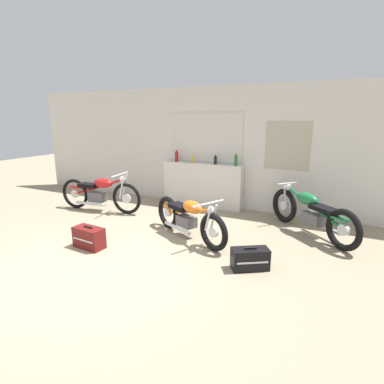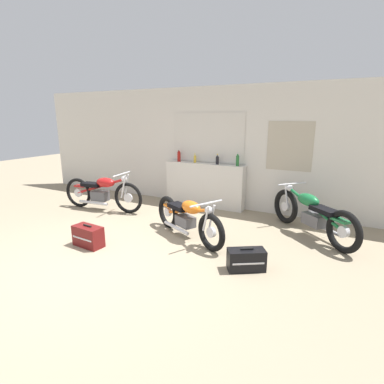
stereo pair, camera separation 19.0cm
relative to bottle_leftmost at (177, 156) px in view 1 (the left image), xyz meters
name	(u,v)px [view 1 (the left image)]	position (x,y,z in m)	size (l,w,h in m)	color
ground_plane	(104,262)	(0.53, -3.32, -1.18)	(24.00, 24.00, 0.00)	gray
wall_back	(200,147)	(0.55, 0.20, 0.22)	(10.00, 0.07, 2.80)	silver
sill_counter	(202,185)	(0.69, 0.02, -0.66)	(1.97, 0.28, 1.04)	silver
bottle_leftmost	(177,156)	(0.00, 0.00, 0.00)	(0.08, 0.08, 0.31)	maroon
bottle_left_center	(193,159)	(0.43, 0.03, -0.04)	(0.06, 0.06, 0.22)	gold
bottle_center	(215,160)	(1.01, 0.01, -0.03)	(0.07, 0.07, 0.24)	black
bottle_right_center	(236,160)	(1.51, -0.01, 0.00)	(0.07, 0.07, 0.31)	#23662D
motorcycle_red	(100,193)	(-1.26, -1.38, -0.75)	(2.08, 0.64, 0.90)	black
motorcycle_orange	(188,217)	(1.27, -1.94, -0.80)	(1.78, 1.01, 0.78)	black
motorcycle_green	(311,213)	(3.21, -0.81, -0.77)	(1.66, 1.55, 0.86)	black
hard_case_black	(250,259)	(2.56, -2.58, -1.03)	(0.57, 0.48, 0.33)	black
hard_case_darkred	(89,238)	(-0.03, -3.01, -1.01)	(0.55, 0.30, 0.37)	maroon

